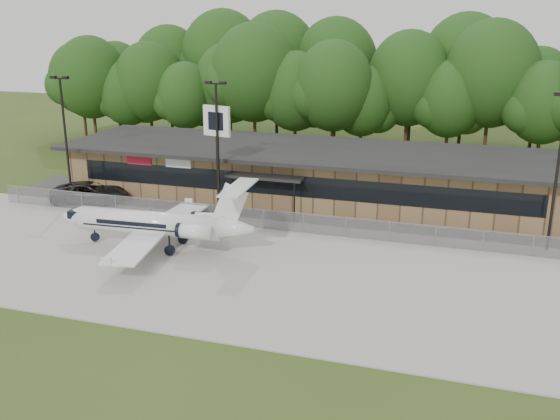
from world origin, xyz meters
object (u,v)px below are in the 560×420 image
(terminal, at_px, (309,172))
(business_jet, at_px, (158,225))
(suv, at_px, (90,193))
(pole_sign, at_px, (217,133))

(terminal, bearing_deg, business_jet, -113.19)
(terminal, distance_m, business_jet, 15.95)
(suv, relative_size, pole_sign, 0.73)
(terminal, distance_m, pole_sign, 9.78)
(terminal, distance_m, suv, 18.09)
(business_jet, height_order, suv, business_jet)
(business_jet, relative_size, suv, 2.27)
(business_jet, xyz_separation_m, suv, (-10.41, 7.79, -0.83))
(terminal, bearing_deg, pole_sign, -125.68)
(terminal, xyz_separation_m, suv, (-16.69, -6.86, -1.32))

